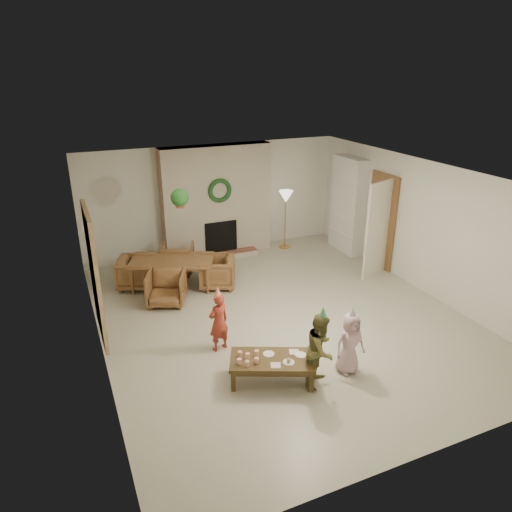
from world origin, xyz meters
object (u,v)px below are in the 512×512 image
dining_table (172,274)px  child_plaid (321,349)px  coffee_table_top (272,360)px  child_pink (350,343)px  dining_chair_left (136,272)px  dining_chair_right (217,272)px  dining_chair_far (177,259)px  dining_chair_near (166,288)px  child_red (219,322)px

dining_table → child_plaid: bearing=-51.2°
coffee_table_top → child_plaid: (0.58, -0.30, 0.20)m
coffee_table_top → child_pink: size_ratio=1.25×
dining_chair_left → dining_chair_right: (1.47, -0.61, 0.00)m
dining_chair_right → coffee_table_top: size_ratio=0.59×
dining_chair_far → dining_chair_near: bearing=90.0°
child_plaid → dining_chair_right: bearing=55.4°
coffee_table_top → dining_chair_far: bearing=117.7°
dining_chair_far → child_pink: size_ratio=0.74×
dining_chair_left → child_pink: 4.61m
child_pink → coffee_table_top: bearing=168.8°
dining_chair_left → coffee_table_top: size_ratio=0.59×
dining_chair_near → dining_chair_left: same height
child_plaid → dining_chair_far: bearing=61.2°
dining_chair_far → coffee_table_top: bearing=116.1°
dining_chair_right → child_plaid: (0.29, -3.46, 0.22)m
child_plaid → coffee_table_top: bearing=113.2°
dining_chair_left → child_red: (0.76, -2.74, 0.16)m
dining_chair_left → child_plaid: 4.44m
dining_chair_right → coffee_table_top: 3.17m
dining_chair_near → child_plaid: 3.44m
dining_chair_near → child_pink: (1.89, -3.09, 0.15)m
dining_chair_right → child_plaid: 3.48m
dining_chair_left → child_red: child_red is taller
dining_table → dining_chair_left: size_ratio=2.34×
dining_chair_far → child_red: 3.12m
dining_chair_left → child_red: bearing=-141.8°
dining_chair_far → child_red: bearing=109.7°
dining_chair_left → child_pink: child_pink is taller
dining_chair_left → child_plaid: child_plaid is taller
child_pink → child_red: bearing=141.1°
dining_chair_near → dining_chair_far: same height
child_plaid → dining_table: bearing=66.9°
child_pink → child_plaid: bearing=-172.0°
dining_table → child_pink: 4.08m
child_red → child_plaid: (1.00, -1.34, 0.06)m
child_red → dining_chair_left: bearing=-89.5°
child_pink → dining_table: bearing=114.7°
dining_table → child_pink: child_pink is taller
dining_chair_left → coffee_table_top: dining_chair_left is taller
dining_chair_near → dining_chair_far: (0.54, 1.31, 0.00)m
child_plaid → child_pink: size_ratio=1.15×
child_red → dining_chair_right: bearing=-123.5°
dining_chair_near → dining_chair_left: (-0.38, 0.92, 0.00)m
dining_chair_near → dining_table: bearing=90.0°
child_plaid → dining_chair_left: bearing=74.0°
dining_table → child_plaid: size_ratio=1.51×
dining_table → dining_chair_far: size_ratio=2.34×
dining_chair_right → child_red: child_red is taller
dining_chair_right → dining_chair_near: bearing=-51.3°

